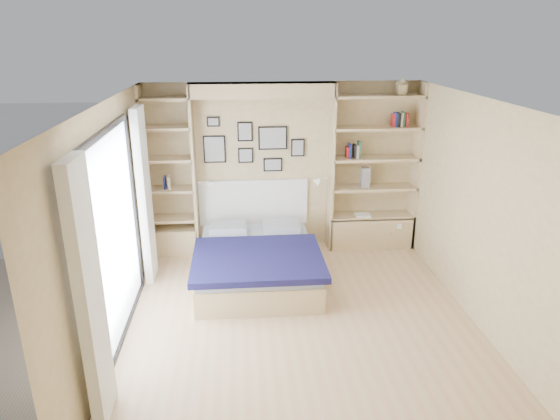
{
  "coord_description": "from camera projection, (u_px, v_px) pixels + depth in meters",
  "views": [
    {
      "loc": [
        -0.66,
        -4.95,
        3.16
      ],
      "look_at": [
        -0.16,
        0.9,
        1.06
      ],
      "focal_mm": 32.0,
      "sensor_mm": 36.0,
      "label": 1
    }
  ],
  "objects": [
    {
      "name": "photo_gallery",
      "position": [
        252.0,
        145.0,
        7.27
      ],
      "size": [
        1.48,
        0.02,
        0.82
      ],
      "color": "black",
      "rests_on": "ground"
    },
    {
      "name": "reading_lamps",
      "position": [
        264.0,
        182.0,
        7.24
      ],
      "size": [
        1.92,
        0.12,
        0.15
      ],
      "color": "silver",
      "rests_on": "ground"
    },
    {
      "name": "room_shell",
      "position": [
        259.0,
        194.0,
        6.79
      ],
      "size": [
        4.5,
        4.5,
        4.5
      ],
      "color": "tan",
      "rests_on": "ground"
    },
    {
      "name": "ground",
      "position": [
        300.0,
        322.0,
        5.76
      ],
      "size": [
        4.5,
        4.5,
        0.0
      ],
      "primitive_type": "plane",
      "color": "tan",
      "rests_on": "ground"
    },
    {
      "name": "bed",
      "position": [
        257.0,
        261.0,
        6.67
      ],
      "size": [
        1.64,
        2.15,
        1.07
      ],
      "color": "tan",
      "rests_on": "ground"
    },
    {
      "name": "shelf_decor",
      "position": [
        366.0,
        138.0,
        7.22
      ],
      "size": [
        3.52,
        0.23,
        2.03
      ],
      "color": "#A51E1E",
      "rests_on": "ground"
    }
  ]
}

